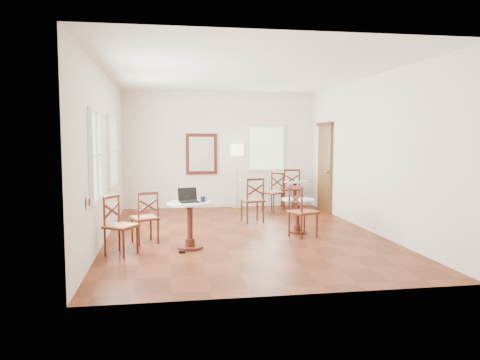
% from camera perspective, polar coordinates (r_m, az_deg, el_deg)
% --- Properties ---
extents(ground, '(7.00, 7.00, 0.00)m').
position_cam_1_polar(ground, '(8.91, 0.31, -6.59)').
color(ground, '#612510').
rests_on(ground, ground).
extents(room_shell, '(5.02, 7.02, 3.01)m').
position_cam_1_polar(room_shell, '(8.98, -0.35, 5.64)').
color(room_shell, silver).
rests_on(room_shell, ground).
extents(cafe_table_near, '(0.73, 0.73, 0.77)m').
position_cam_1_polar(cafe_table_near, '(7.71, -6.15, -4.87)').
color(cafe_table_near, '#4A1B12').
rests_on(cafe_table_near, ground).
extents(cafe_table_mid, '(0.62, 0.62, 0.65)m').
position_cam_1_polar(cafe_table_mid, '(9.04, 7.06, -3.85)').
color(cafe_table_mid, '#4A1B12').
rests_on(cafe_table_mid, ground).
extents(cafe_table_back, '(0.67, 0.67, 0.71)m').
position_cam_1_polar(cafe_table_back, '(12.05, 6.72, -1.41)').
color(cafe_table_back, '#4A1B12').
rests_on(cafe_table_back, ground).
extents(chair_near_a, '(0.55, 0.55, 0.91)m').
position_cam_1_polar(chair_near_a, '(8.21, -11.49, -4.51)').
color(chair_near_a, '#4A1B12').
rests_on(chair_near_a, ground).
extents(chair_near_b, '(0.59, 0.59, 0.92)m').
position_cam_1_polar(chair_near_b, '(7.52, -14.48, -5.39)').
color(chair_near_b, '#4A1B12').
rests_on(chair_near_b, ground).
extents(chair_mid_a, '(0.52, 0.52, 0.97)m').
position_cam_1_polar(chair_mid_a, '(10.05, 1.58, -2.46)').
color(chair_mid_a, '#4A1B12').
rests_on(chair_mid_a, ground).
extents(chair_mid_b, '(0.57, 0.57, 0.95)m').
position_cam_1_polar(chair_mid_b, '(8.63, 7.58, -3.83)').
color(chair_mid_b, '#4A1B12').
rests_on(chair_mid_b, ground).
extents(chair_back_a, '(0.50, 0.50, 1.02)m').
position_cam_1_polar(chair_back_a, '(12.15, 6.19, -1.04)').
color(chair_back_a, '#4A1B12').
rests_on(chair_back_a, ground).
extents(chair_back_b, '(0.62, 0.62, 0.96)m').
position_cam_1_polar(chair_back_b, '(11.59, 4.09, -1.47)').
color(chair_back_b, '#4A1B12').
rests_on(chair_back_b, ground).
extents(floor_lamp, '(0.32, 0.32, 1.66)m').
position_cam_1_polar(floor_lamp, '(11.90, -0.35, 3.18)').
color(floor_lamp, '#BF8C3F').
rests_on(floor_lamp, ground).
extents(laptop, '(0.35, 0.31, 0.23)m').
position_cam_1_polar(laptop, '(7.71, -6.34, -2.25)').
color(laptop, black).
rests_on(laptop, cafe_table_near).
extents(mouse, '(0.11, 0.08, 0.04)m').
position_cam_1_polar(mouse, '(7.76, -5.67, -2.46)').
color(mouse, black).
rests_on(mouse, cafe_table_near).
extents(navy_mug, '(0.12, 0.08, 0.09)m').
position_cam_1_polar(navy_mug, '(7.68, -4.54, -2.33)').
color(navy_mug, black).
rests_on(navy_mug, cafe_table_near).
extents(water_glass, '(0.06, 0.06, 0.11)m').
position_cam_1_polar(water_glass, '(7.75, -6.50, -2.22)').
color(water_glass, white).
rests_on(water_glass, cafe_table_near).
extents(power_adapter, '(0.10, 0.06, 0.04)m').
position_cam_1_polar(power_adapter, '(7.51, -7.09, -8.70)').
color(power_adapter, black).
rests_on(power_adapter, ground).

